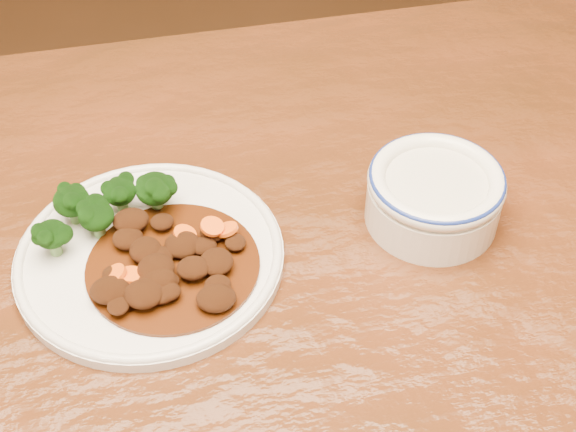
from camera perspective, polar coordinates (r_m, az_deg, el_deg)
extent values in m
cube|color=#57250F|center=(0.69, -3.55, -8.76)|extent=(1.58, 1.04, 0.04)
cylinder|color=silver|center=(0.72, -9.77, -2.89)|extent=(0.24, 0.24, 0.01)
torus|color=silver|center=(0.72, -9.82, -2.60)|extent=(0.24, 0.24, 0.01)
cylinder|color=#65964D|center=(0.75, -9.29, 0.89)|extent=(0.01, 0.01, 0.01)
ellipsoid|color=black|center=(0.74, -9.46, 1.93)|extent=(0.04, 0.04, 0.03)
cylinder|color=#65964D|center=(0.76, -14.89, 0.06)|extent=(0.01, 0.01, 0.01)
ellipsoid|color=black|center=(0.74, -15.14, 1.04)|extent=(0.03, 0.03, 0.03)
cylinder|color=#65964D|center=(0.73, -16.21, -2.14)|extent=(0.01, 0.01, 0.01)
ellipsoid|color=black|center=(0.72, -16.47, -1.25)|extent=(0.03, 0.03, 0.02)
cylinder|color=#65964D|center=(0.76, -11.70, 0.78)|extent=(0.01, 0.01, 0.01)
ellipsoid|color=black|center=(0.74, -11.89, 1.71)|extent=(0.03, 0.03, 0.02)
cylinder|color=#65964D|center=(0.74, -13.26, -0.93)|extent=(0.01, 0.01, 0.01)
ellipsoid|color=black|center=(0.72, -13.49, 0.01)|extent=(0.03, 0.03, 0.03)
cylinder|color=#411A07|center=(0.70, -8.17, -3.52)|extent=(0.15, 0.15, 0.00)
ellipsoid|color=black|center=(0.67, -8.58, -5.35)|extent=(0.02, 0.02, 0.01)
ellipsoid|color=black|center=(0.68, -9.12, -4.52)|extent=(0.03, 0.03, 0.01)
ellipsoid|color=black|center=(0.69, -9.37, -3.70)|extent=(0.03, 0.03, 0.02)
ellipsoid|color=black|center=(0.70, -9.23, -2.92)|extent=(0.03, 0.02, 0.01)
ellipsoid|color=black|center=(0.68, -12.54, -5.17)|extent=(0.03, 0.03, 0.02)
ellipsoid|color=black|center=(0.67, -10.20, -5.47)|extent=(0.03, 0.03, 0.02)
ellipsoid|color=black|center=(0.72, -11.33, -1.57)|extent=(0.03, 0.03, 0.01)
ellipsoid|color=black|center=(0.68, -6.74, -3.69)|extent=(0.03, 0.03, 0.01)
ellipsoid|color=black|center=(0.70, -3.76, -1.89)|extent=(0.02, 0.02, 0.01)
ellipsoid|color=black|center=(0.68, -8.56, -4.59)|extent=(0.02, 0.02, 0.01)
ellipsoid|color=black|center=(0.71, -5.39, -1.12)|extent=(0.02, 0.02, 0.01)
ellipsoid|color=black|center=(0.73, -11.11, -0.30)|extent=(0.03, 0.03, 0.02)
ellipsoid|color=black|center=(0.68, -9.44, -4.88)|extent=(0.03, 0.03, 0.02)
ellipsoid|color=black|center=(0.67, -9.00, -5.55)|extent=(0.02, 0.02, 0.01)
ellipsoid|color=black|center=(0.69, -12.32, -4.03)|extent=(0.02, 0.02, 0.01)
ellipsoid|color=black|center=(0.71, -7.51, -2.03)|extent=(0.03, 0.03, 0.02)
ellipsoid|color=black|center=(0.67, -5.02, -4.96)|extent=(0.02, 0.02, 0.01)
ellipsoid|color=black|center=(0.70, -6.01, -2.13)|extent=(0.02, 0.02, 0.01)
ellipsoid|color=black|center=(0.67, -11.98, -6.28)|extent=(0.02, 0.02, 0.01)
ellipsoid|color=black|center=(0.70, -10.12, -2.39)|extent=(0.03, 0.03, 0.01)
ellipsoid|color=black|center=(0.66, -5.13, -5.85)|extent=(0.03, 0.03, 0.02)
ellipsoid|color=black|center=(0.69, -5.10, -3.25)|extent=(0.03, 0.03, 0.01)
ellipsoid|color=black|center=(0.73, -8.94, -0.42)|extent=(0.02, 0.02, 0.01)
ellipsoid|color=black|center=(0.68, -9.46, -5.19)|extent=(0.03, 0.02, 0.01)
cylinder|color=#E9500C|center=(0.69, -11.05, -4.14)|extent=(0.03, 0.03, 0.01)
cylinder|color=#E9500C|center=(0.70, -5.41, -0.75)|extent=(0.03, 0.03, 0.01)
cylinder|color=#E9500C|center=(0.69, -12.23, -4.07)|extent=(0.03, 0.03, 0.02)
cylinder|color=#E9500C|center=(0.71, -4.39, -0.95)|extent=(0.02, 0.02, 0.01)
cylinder|color=#E9500C|center=(0.71, -7.34, -1.29)|extent=(0.03, 0.03, 0.01)
cylinder|color=#E9500C|center=(0.67, -9.12, -5.35)|extent=(0.02, 0.02, 0.01)
cylinder|color=white|center=(0.75, 10.25, 0.91)|extent=(0.12, 0.12, 0.04)
cylinder|color=beige|center=(0.73, 10.49, 2.27)|extent=(0.09, 0.09, 0.01)
torus|color=white|center=(0.73, 10.53, 2.50)|extent=(0.12, 0.12, 0.02)
torus|color=navy|center=(0.73, 10.57, 2.74)|extent=(0.12, 0.12, 0.01)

